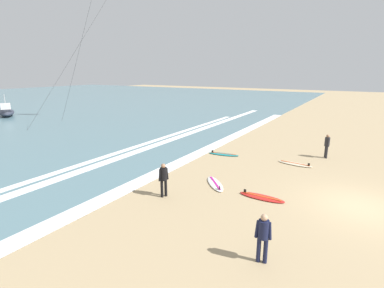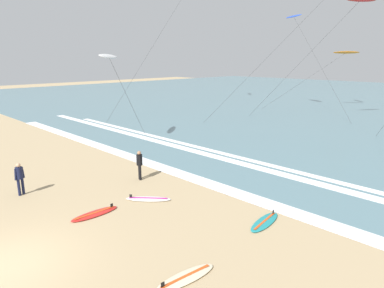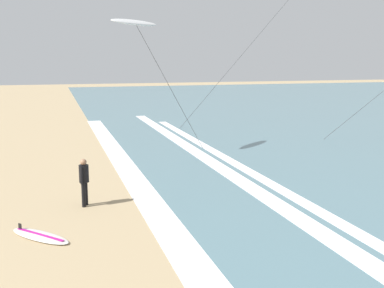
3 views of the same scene
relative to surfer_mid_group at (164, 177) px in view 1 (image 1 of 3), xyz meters
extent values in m
plane|color=tan|center=(3.48, -7.84, -0.96)|extent=(160.00, 160.00, 0.00)
cube|color=white|center=(3.16, 2.14, -0.94)|extent=(49.74, 1.01, 0.01)
cube|color=white|center=(3.44, 6.20, -0.94)|extent=(54.55, 0.76, 0.01)
cube|color=white|center=(1.80, 7.15, -0.94)|extent=(42.89, 0.56, 0.01)
cylinder|color=black|center=(-0.09, 0.04, -0.55)|extent=(0.13, 0.13, 0.82)
cylinder|color=black|center=(0.09, -0.04, -0.55)|extent=(0.13, 0.13, 0.82)
cylinder|color=black|center=(0.00, 0.00, 0.15)|extent=(0.32, 0.32, 0.58)
cylinder|color=black|center=(-0.17, 0.08, 0.13)|extent=(0.16, 0.14, 0.56)
cylinder|color=black|center=(0.17, -0.08, 0.13)|extent=(0.16, 0.14, 0.56)
sphere|color=#9E7051|center=(0.00, 0.00, 0.54)|extent=(0.21, 0.21, 0.21)
cylinder|color=#232328|center=(10.39, -5.68, -0.55)|extent=(0.13, 0.13, 0.82)
cylinder|color=#232328|center=(10.56, -5.59, -0.55)|extent=(0.13, 0.13, 0.82)
cylinder|color=#232328|center=(10.47, -5.63, 0.15)|extent=(0.32, 0.32, 0.58)
cylinder|color=#232328|center=(10.31, -5.72, 0.13)|extent=(0.16, 0.14, 0.56)
cylinder|color=#232328|center=(10.64, -5.55, 0.13)|extent=(0.16, 0.14, 0.56)
sphere|color=#9E7051|center=(10.47, -5.63, 0.54)|extent=(0.21, 0.21, 0.21)
cylinder|color=#141938|center=(-2.24, -5.43, -0.55)|extent=(0.13, 0.13, 0.82)
cylinder|color=#141938|center=(-2.29, -5.24, -0.55)|extent=(0.13, 0.13, 0.82)
cylinder|color=#141938|center=(-2.27, -5.34, 0.15)|extent=(0.32, 0.32, 0.58)
cylinder|color=#141938|center=(-2.22, -5.52, 0.13)|extent=(0.12, 0.15, 0.56)
cylinder|color=#141938|center=(-2.31, -5.16, 0.13)|extent=(0.12, 0.15, 0.56)
sphere|color=tan|center=(-2.27, -5.34, 0.54)|extent=(0.21, 0.21, 0.21)
ellipsoid|color=red|center=(2.16, -3.94, -0.91)|extent=(0.62, 2.11, 0.09)
cube|color=#D84C19|center=(2.16, -3.94, -0.86)|extent=(0.12, 1.79, 0.01)
cube|color=black|center=(2.17, -3.12, -0.79)|extent=(0.02, 0.12, 0.16)
ellipsoid|color=silver|center=(2.51, -1.38, -0.91)|extent=(1.96, 1.85, 0.09)
cube|color=#BF198C|center=(2.51, -1.38, -0.86)|extent=(1.39, 1.27, 0.01)
cube|color=black|center=(1.90, -1.93, -0.79)|extent=(0.10, 0.09, 0.16)
ellipsoid|color=beige|center=(7.96, -4.19, -0.91)|extent=(0.83, 2.15, 0.09)
cube|color=#D84C19|center=(7.96, -4.19, -0.86)|extent=(0.30, 1.79, 0.01)
cube|color=black|center=(7.87, -5.01, -0.79)|extent=(0.03, 0.12, 0.16)
ellipsoid|color=teal|center=(7.61, 0.50, -0.91)|extent=(0.90, 2.16, 0.09)
cube|color=#D84C19|center=(7.61, 0.50, -0.86)|extent=(0.36, 1.78, 0.01)
cube|color=black|center=(7.50, 1.31, -0.79)|extent=(0.03, 0.12, 0.16)
cylinder|color=#333333|center=(10.49, 17.61, 7.80)|extent=(0.09, 9.44, 17.52)
cylinder|color=#333333|center=(9.66, 18.15, 6.23)|extent=(8.54, 4.84, 14.39)
ellipsoid|color=#2D3342|center=(9.40, 32.08, -0.51)|extent=(3.85, 5.41, 0.90)
cube|color=silver|center=(9.22, 31.72, 0.29)|extent=(1.65, 1.83, 0.70)
cylinder|color=#B2B2B2|center=(9.67, 32.62, 0.84)|extent=(0.08, 0.08, 1.80)
camera|label=1|loc=(-9.85, -7.43, 4.70)|focal=26.84mm
camera|label=2|loc=(14.39, -10.32, 5.43)|focal=31.90mm
camera|label=3|loc=(15.37, -0.86, 3.89)|focal=43.85mm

